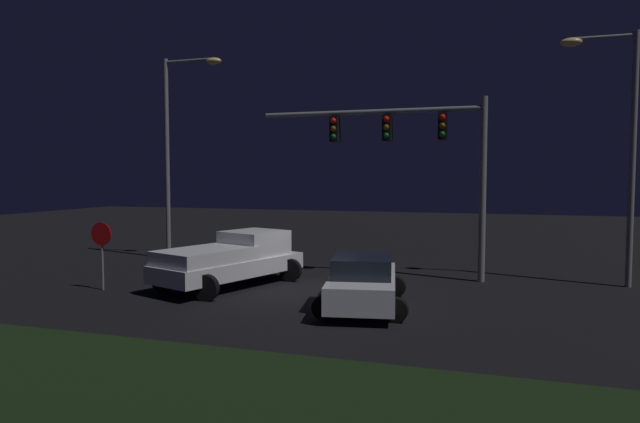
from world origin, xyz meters
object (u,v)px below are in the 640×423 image
(street_lamp_left, at_px, (177,135))
(traffic_signal_gantry, at_px, (413,144))
(pickup_truck, at_px, (233,257))
(street_lamp_right, at_px, (618,129))
(stop_sign, at_px, (102,243))
(car_sedan, at_px, (363,282))

(street_lamp_left, bearing_deg, traffic_signal_gantry, -8.09)
(pickup_truck, relative_size, street_lamp_right, 0.68)
(stop_sign, bearing_deg, street_lamp_left, 101.40)
(traffic_signal_gantry, height_order, street_lamp_left, street_lamp_left)
(pickup_truck, distance_m, traffic_signal_gantry, 7.57)
(traffic_signal_gantry, bearing_deg, street_lamp_right, 4.51)
(pickup_truck, height_order, car_sedan, pickup_truck)
(traffic_signal_gantry, relative_size, stop_sign, 3.73)
(car_sedan, distance_m, street_lamp_right, 10.34)
(street_lamp_left, relative_size, street_lamp_right, 1.05)
(street_lamp_left, bearing_deg, car_sedan, -33.29)
(car_sedan, bearing_deg, pickup_truck, 60.11)
(pickup_truck, distance_m, street_lamp_right, 13.60)
(traffic_signal_gantry, xyz_separation_m, street_lamp_right, (6.74, 0.53, 0.41))
(stop_sign, bearing_deg, street_lamp_right, 19.85)
(street_lamp_right, bearing_deg, car_sedan, -142.71)
(pickup_truck, distance_m, stop_sign, 4.29)
(pickup_truck, bearing_deg, traffic_signal_gantry, -39.71)
(car_sedan, bearing_deg, stop_sign, 81.09)
(traffic_signal_gantry, xyz_separation_m, street_lamp_left, (-10.72, 1.52, 0.69))
(street_lamp_right, bearing_deg, traffic_signal_gantry, -175.49)
(pickup_truck, bearing_deg, car_sedan, -90.24)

